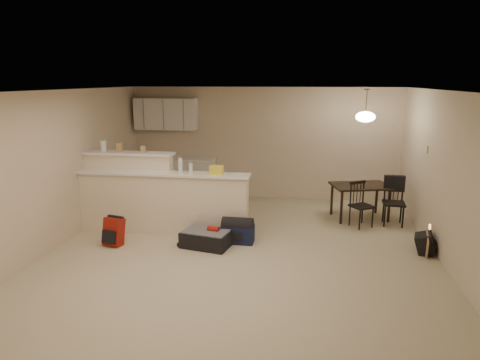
% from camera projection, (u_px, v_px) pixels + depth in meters
% --- Properties ---
extents(room, '(7.00, 7.02, 2.50)m').
position_uv_depth(room, '(239.00, 178.00, 6.27)').
color(room, '#BEB392').
rests_on(room, ground).
extents(breakfast_bar, '(3.08, 0.58, 1.39)m').
position_uv_depth(breakfast_bar, '(151.00, 197.00, 7.62)').
color(breakfast_bar, beige).
rests_on(breakfast_bar, ground).
extents(upper_cabinets, '(1.40, 0.34, 0.70)m').
position_uv_depth(upper_cabinets, '(166.00, 114.00, 9.64)').
color(upper_cabinets, white).
rests_on(upper_cabinets, room).
extents(kitchen_counter, '(1.80, 0.60, 0.90)m').
position_uv_depth(kitchen_counter, '(175.00, 178.00, 9.82)').
color(kitchen_counter, white).
rests_on(kitchen_counter, ground).
extents(thermostat, '(0.02, 0.12, 0.12)m').
position_uv_depth(thermostat, '(427.00, 149.00, 7.26)').
color(thermostat, beige).
rests_on(thermostat, room).
extents(jar, '(0.10, 0.10, 0.20)m').
position_uv_depth(jar, '(103.00, 146.00, 7.69)').
color(jar, silver).
rests_on(jar, breakfast_bar).
extents(cereal_box, '(0.10, 0.07, 0.16)m').
position_uv_depth(cereal_box, '(119.00, 147.00, 7.65)').
color(cereal_box, tan).
rests_on(cereal_box, breakfast_bar).
extents(small_box, '(0.08, 0.06, 0.12)m').
position_uv_depth(small_box, '(143.00, 149.00, 7.59)').
color(small_box, tan).
rests_on(small_box, breakfast_bar).
extents(bottle_a, '(0.07, 0.07, 0.26)m').
position_uv_depth(bottle_a, '(180.00, 166.00, 7.32)').
color(bottle_a, silver).
rests_on(bottle_a, breakfast_bar).
extents(bottle_b, '(0.06, 0.06, 0.18)m').
position_uv_depth(bottle_b, '(191.00, 168.00, 7.30)').
color(bottle_b, silver).
rests_on(bottle_b, breakfast_bar).
extents(bag_lump, '(0.22, 0.18, 0.14)m').
position_uv_depth(bag_lump, '(216.00, 170.00, 7.24)').
color(bag_lump, tan).
rests_on(bag_lump, breakfast_bar).
extents(dining_table, '(1.23, 0.97, 0.67)m').
position_uv_depth(dining_table, '(361.00, 189.00, 8.27)').
color(dining_table, black).
rests_on(dining_table, ground).
extents(pendant_lamp, '(0.36, 0.36, 0.62)m').
position_uv_depth(pendant_lamp, '(365.00, 116.00, 7.95)').
color(pendant_lamp, brown).
rests_on(pendant_lamp, room).
extents(dining_chair_near, '(0.50, 0.49, 0.84)m').
position_uv_depth(dining_chair_near, '(362.00, 205.00, 7.83)').
color(dining_chair_near, black).
rests_on(dining_chair_near, ground).
extents(dining_chair_far, '(0.42, 0.40, 0.89)m').
position_uv_depth(dining_chair_far, '(394.00, 202.00, 7.91)').
color(dining_chair_far, black).
rests_on(dining_chair_far, ground).
extents(suitcase, '(0.84, 0.64, 0.26)m').
position_uv_depth(suitcase, '(206.00, 239.00, 6.96)').
color(suitcase, black).
rests_on(suitcase, ground).
extents(red_backpack, '(0.34, 0.25, 0.46)m').
position_uv_depth(red_backpack, '(114.00, 232.00, 7.00)').
color(red_backpack, maroon).
rests_on(red_backpack, ground).
extents(navy_duffel, '(0.54, 0.30, 0.29)m').
position_uv_depth(navy_duffel, '(238.00, 234.00, 7.13)').
color(navy_duffel, '#131B3D').
rests_on(navy_duffel, ground).
extents(black_daypack, '(0.33, 0.40, 0.31)m').
position_uv_depth(black_daypack, '(425.00, 244.00, 6.69)').
color(black_daypack, black).
rests_on(black_daypack, ground).
extents(cardboard_sheet, '(0.10, 0.43, 0.33)m').
position_uv_depth(cardboard_sheet, '(427.00, 245.00, 6.61)').
color(cardboard_sheet, tan).
rests_on(cardboard_sheet, ground).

